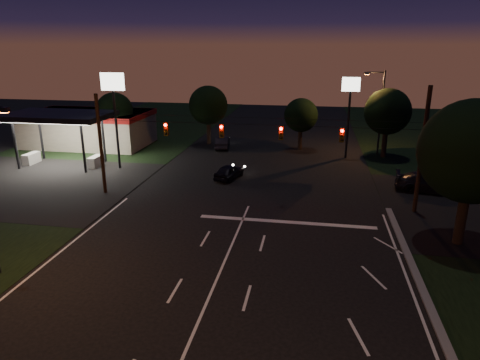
% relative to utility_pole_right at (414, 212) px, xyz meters
% --- Properties ---
extents(ground, '(140.00, 140.00, 0.00)m').
position_rel_utility_pole_right_xyz_m(ground, '(-12.00, -15.00, 0.00)').
color(ground, black).
rests_on(ground, ground).
extents(cross_street_left, '(20.00, 16.00, 0.02)m').
position_rel_utility_pole_right_xyz_m(cross_street_left, '(-32.00, 1.00, 0.00)').
color(cross_street_left, black).
rests_on(cross_street_left, ground).
extents(stop_bar, '(12.00, 0.50, 0.01)m').
position_rel_utility_pole_right_xyz_m(stop_bar, '(-9.00, -3.50, 0.01)').
color(stop_bar, silver).
rests_on(stop_bar, ground).
extents(utility_pole_right, '(0.30, 0.30, 9.00)m').
position_rel_utility_pole_right_xyz_m(utility_pole_right, '(0.00, 0.00, 0.00)').
color(utility_pole_right, black).
rests_on(utility_pole_right, ground).
extents(utility_pole_left, '(0.28, 0.28, 8.00)m').
position_rel_utility_pole_right_xyz_m(utility_pole_left, '(-24.00, 0.00, 0.00)').
color(utility_pole_left, black).
rests_on(utility_pole_left, ground).
extents(signal_span, '(24.00, 0.40, 1.56)m').
position_rel_utility_pole_right_xyz_m(signal_span, '(-12.00, -0.04, 5.50)').
color(signal_span, black).
rests_on(signal_span, ground).
extents(gas_station, '(14.20, 16.10, 5.25)m').
position_rel_utility_pole_right_xyz_m(gas_station, '(-33.86, 15.39, 2.38)').
color(gas_station, gray).
rests_on(gas_station, ground).
extents(pole_sign_left_near, '(2.20, 0.30, 9.10)m').
position_rel_utility_pole_right_xyz_m(pole_sign_left_near, '(-26.00, 7.00, 6.98)').
color(pole_sign_left_near, black).
rests_on(pole_sign_left_near, ground).
extents(pole_sign_right, '(1.80, 0.30, 8.40)m').
position_rel_utility_pole_right_xyz_m(pole_sign_right, '(-4.00, 15.00, 6.24)').
color(pole_sign_right, black).
rests_on(pole_sign_right, ground).
extents(street_light_right_far, '(2.20, 0.35, 9.00)m').
position_rel_utility_pole_right_xyz_m(street_light_right_far, '(-0.76, 17.00, 5.24)').
color(street_light_right_far, black).
rests_on(street_light_right_far, ground).
extents(tree_right_near, '(6.00, 6.00, 8.76)m').
position_rel_utility_pole_right_xyz_m(tree_right_near, '(1.53, -4.83, 5.68)').
color(tree_right_near, black).
rests_on(tree_right_near, ground).
extents(tree_far_a, '(4.20, 4.20, 6.42)m').
position_rel_utility_pole_right_xyz_m(tree_far_a, '(-29.98, 15.12, 4.26)').
color(tree_far_a, black).
rests_on(tree_far_a, ground).
extents(tree_far_b, '(4.60, 4.60, 6.98)m').
position_rel_utility_pole_right_xyz_m(tree_far_b, '(-19.98, 19.13, 4.61)').
color(tree_far_b, black).
rests_on(tree_far_b, ground).
extents(tree_far_c, '(3.80, 3.80, 5.86)m').
position_rel_utility_pole_right_xyz_m(tree_far_c, '(-8.98, 18.10, 3.90)').
color(tree_far_c, black).
rests_on(tree_far_c, ground).
extents(tree_far_d, '(4.80, 4.80, 7.30)m').
position_rel_utility_pole_right_xyz_m(tree_far_d, '(0.02, 16.13, 4.83)').
color(tree_far_d, black).
rests_on(tree_far_d, ground).
extents(tree_far_e, '(4.00, 4.00, 6.18)m').
position_rel_utility_pole_right_xyz_m(tree_far_e, '(8.02, 14.11, 4.11)').
color(tree_far_e, black).
rests_on(tree_far_e, ground).
extents(car_oncoming_a, '(2.51, 4.07, 1.30)m').
position_rel_utility_pole_right_xyz_m(car_oncoming_a, '(-14.80, 5.56, 0.65)').
color(car_oncoming_a, black).
rests_on(car_oncoming_a, ground).
extents(car_oncoming_b, '(1.93, 4.27, 1.36)m').
position_rel_utility_pole_right_xyz_m(car_oncoming_b, '(-17.90, 17.16, 0.68)').
color(car_oncoming_b, black).
rests_on(car_oncoming_b, ground).
extents(car_cross, '(5.65, 2.92, 1.57)m').
position_rel_utility_pole_right_xyz_m(car_cross, '(2.08, 4.76, 0.78)').
color(car_cross, black).
rests_on(car_cross, ground).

